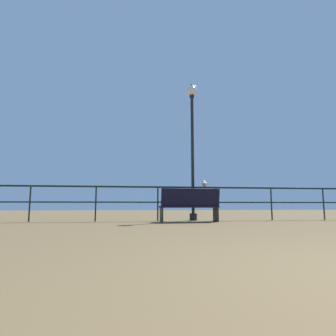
# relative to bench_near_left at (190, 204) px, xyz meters

# --- Properties ---
(pier_railing) EXTENTS (24.15, 0.05, 1.06)m
(pier_railing) POSITION_rel_bench_near_left_xyz_m (0.07, 0.68, 0.26)
(pier_railing) COLOR black
(pier_railing) RESTS_ON ground_plane
(bench_near_left) EXTENTS (1.72, 0.66, 0.95)m
(bench_near_left) POSITION_rel_bench_near_left_xyz_m (0.00, 0.00, 0.00)
(bench_near_left) COLOR black
(bench_near_left) RESTS_ON ground_plane
(lamppost_center) EXTENTS (0.34, 0.34, 4.58)m
(lamppost_center) POSITION_rel_bench_near_left_xyz_m (0.31, 0.90, 2.34)
(lamppost_center) COLOR black
(lamppost_center) RESTS_ON ground_plane
(seagull_on_rail) EXTENTS (0.23, 0.47, 0.22)m
(seagull_on_rail) POSITION_rel_bench_near_left_xyz_m (0.63, 0.71, 0.64)
(seagull_on_rail) COLOR silver
(seagull_on_rail) RESTS_ON pier_railing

